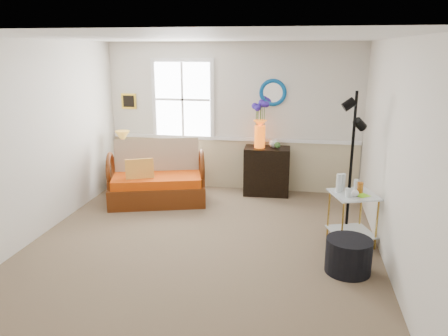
% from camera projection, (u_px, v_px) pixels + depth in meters
% --- Properties ---
extents(floor, '(4.50, 5.00, 0.01)m').
position_uv_depth(floor, '(202.00, 245.00, 5.70)').
color(floor, '#7C6548').
rests_on(floor, ground).
extents(ceiling, '(4.50, 5.00, 0.01)m').
position_uv_depth(ceiling, '(199.00, 38.00, 5.02)').
color(ceiling, white).
rests_on(ceiling, walls).
extents(walls, '(4.51, 5.01, 2.60)m').
position_uv_depth(walls, '(201.00, 148.00, 5.36)').
color(walls, silver).
rests_on(walls, floor).
extents(wainscot, '(4.46, 0.02, 0.90)m').
position_uv_depth(wainscot, '(232.00, 164.00, 7.94)').
color(wainscot, tan).
rests_on(wainscot, walls).
extents(chair_rail, '(4.46, 0.04, 0.06)m').
position_uv_depth(chair_rail, '(232.00, 139.00, 7.81)').
color(chair_rail, white).
rests_on(chair_rail, walls).
extents(window, '(1.14, 0.06, 1.44)m').
position_uv_depth(window, '(183.00, 100.00, 7.78)').
color(window, white).
rests_on(window, walls).
extents(picture, '(0.28, 0.03, 0.28)m').
position_uv_depth(picture, '(129.00, 101.00, 7.97)').
color(picture, gold).
rests_on(picture, walls).
extents(mirror, '(0.47, 0.07, 0.47)m').
position_uv_depth(mirror, '(273.00, 93.00, 7.48)').
color(mirror, '#0B5CA0').
rests_on(mirror, walls).
extents(loveseat, '(1.73, 1.28, 1.01)m').
position_uv_depth(loveseat, '(157.00, 173.00, 7.18)').
color(loveseat, '#4E230A').
rests_on(loveseat, floor).
extents(throw_pillow, '(0.45, 0.28, 0.45)m').
position_uv_depth(throw_pillow, '(140.00, 173.00, 7.00)').
color(throw_pillow, orange).
rests_on(throw_pillow, loveseat).
extents(lamp_stand, '(0.44, 0.44, 0.61)m').
position_uv_depth(lamp_stand, '(127.00, 173.00, 7.91)').
color(lamp_stand, black).
rests_on(lamp_stand, floor).
extents(table_lamp, '(0.36, 0.36, 0.46)m').
position_uv_depth(table_lamp, '(123.00, 144.00, 7.76)').
color(table_lamp, '#C5892E').
rests_on(table_lamp, lamp_stand).
extents(potted_plant, '(0.46, 0.47, 0.27)m').
position_uv_depth(potted_plant, '(132.00, 149.00, 7.75)').
color(potted_plant, '#396129').
rests_on(potted_plant, lamp_stand).
extents(cabinet, '(0.79, 0.53, 0.83)m').
position_uv_depth(cabinet, '(267.00, 171.00, 7.63)').
color(cabinet, black).
rests_on(cabinet, floor).
extents(flower_vase, '(0.30, 0.30, 0.80)m').
position_uv_depth(flower_vase, '(260.00, 125.00, 7.40)').
color(flower_vase, '#F75B0D').
rests_on(flower_vase, cabinet).
extents(side_table, '(0.68, 0.68, 0.68)m').
position_uv_depth(side_table, '(352.00, 219.00, 5.67)').
color(side_table, '#B38C34').
rests_on(side_table, floor).
extents(tabletop_items, '(0.57, 0.57, 0.24)m').
position_uv_depth(tabletop_items, '(352.00, 184.00, 5.59)').
color(tabletop_items, silver).
rests_on(tabletop_items, side_table).
extents(floor_lamp, '(0.33, 0.33, 1.97)m').
position_uv_depth(floor_lamp, '(351.00, 166.00, 5.76)').
color(floor_lamp, black).
rests_on(floor_lamp, floor).
extents(ottoman, '(0.67, 0.67, 0.40)m').
position_uv_depth(ottoman, '(348.00, 256.00, 4.97)').
color(ottoman, black).
rests_on(ottoman, floor).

